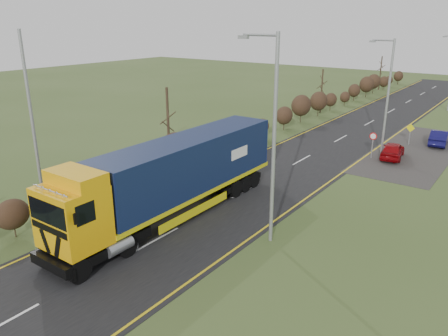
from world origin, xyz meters
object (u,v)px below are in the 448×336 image
Objects in this scene: car_red_hatchback at (393,150)px; lorry at (174,175)px; streetlight_near at (272,132)px; speed_sign at (373,141)px; car_blue_sedan at (439,138)px.

lorry is at bearing 61.72° from car_red_hatchback.
car_red_hatchback is (6.61, 18.15, -1.83)m from lorry.
speed_sign is at bearing 90.92° from streetlight_near.
car_blue_sedan is 24.58m from streetlight_near.
speed_sign is (5.27, 17.20, -1.05)m from lorry.
streetlight_near is (-3.24, -23.88, 4.84)m from car_blue_sedan.
lorry is 3.99× the size of car_blue_sedan.
speed_sign is (-1.34, -0.95, 0.78)m from car_red_hatchback.
streetlight_near reaches higher than car_blue_sedan.
car_blue_sedan is at bearing 70.12° from lorry.
car_blue_sedan is at bearing 64.60° from speed_sign.
streetlight_near is at bearing -89.08° from speed_sign.
car_blue_sedan is 1.90× the size of speed_sign.
speed_sign is at bearing 26.97° from car_red_hatchback.
speed_sign reaches higher than car_red_hatchback.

